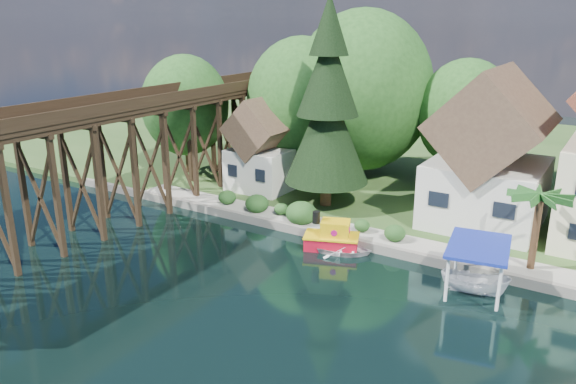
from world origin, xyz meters
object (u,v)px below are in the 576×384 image
object	(u,v)px
house_left	(489,159)
palm_tree	(540,199)
shed	(264,150)
conifer	(328,108)
tugboat	(332,238)
boat_canopy	(476,273)
boat_white_a	(345,248)
trestle_bridge	(137,146)

from	to	relation	value
house_left	palm_tree	distance (m)	7.78
shed	conifer	size ratio (longest dim) A/B	0.50
conifer	tugboat	xyz separation A→B (m)	(3.95, -6.36, -7.33)
palm_tree	tugboat	world-z (taller)	palm_tree
house_left	boat_canopy	distance (m)	11.27
conifer	boat_canopy	size ratio (longest dim) A/B	3.16
shed	boat_white_a	world-z (taller)	shed
shed	tugboat	bearing A→B (deg)	-35.17
trestle_bridge	house_left	world-z (taller)	house_left
house_left	boat_white_a	distance (m)	12.18
trestle_bridge	boat_canopy	size ratio (longest dim) A/B	8.85
trestle_bridge	shed	distance (m)	10.69
house_left	trestle_bridge	bearing A→B (deg)	-154.79
boat_white_a	house_left	bearing A→B (deg)	-52.73
palm_tree	boat_canopy	xyz separation A→B (m)	(-2.20, -3.93, -3.56)
house_left	tugboat	bearing A→B (deg)	-129.73
boat_canopy	house_left	bearing A→B (deg)	101.80
palm_tree	house_left	bearing A→B (deg)	124.12
boat_white_a	boat_canopy	world-z (taller)	boat_canopy
trestle_bridge	conifer	distance (m)	14.50
house_left	shed	world-z (taller)	house_left
house_left	conifer	bearing A→B (deg)	-167.18
conifer	tugboat	bearing A→B (deg)	-58.12
house_left	shed	size ratio (longest dim) A/B	1.40
shed	boat_white_a	xyz separation A→B (m)	(11.65, -7.73, -3.46)
shed	boat_canopy	world-z (taller)	shed
trestle_bridge	tugboat	world-z (taller)	trestle_bridge
house_left	palm_tree	world-z (taller)	house_left
house_left	palm_tree	xyz separation A→B (m)	(4.36, -6.44, -0.32)
trestle_bridge	boat_white_a	distance (m)	17.45
boat_canopy	trestle_bridge	bearing A→B (deg)	-178.94
trestle_bridge	shed	size ratio (longest dim) A/B	5.63
palm_tree	conifer	bearing A→B (deg)	166.28
conifer	tugboat	distance (m)	10.48
palm_tree	boat_canopy	bearing A→B (deg)	-119.20
house_left	tugboat	distance (m)	12.42
tugboat	boat_canopy	distance (m)	9.72
boat_white_a	boat_canopy	bearing A→B (deg)	-115.79
trestle_bridge	palm_tree	distance (m)	27.72
shed	conifer	world-z (taller)	conifer
trestle_bridge	palm_tree	size ratio (longest dim) A/B	8.92
house_left	conifer	size ratio (longest dim) A/B	0.70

